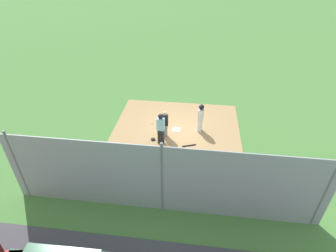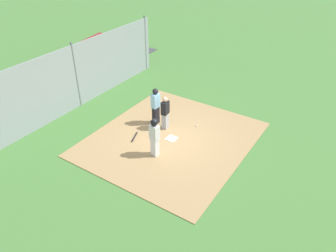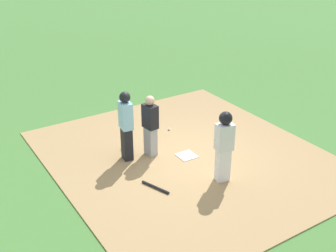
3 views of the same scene
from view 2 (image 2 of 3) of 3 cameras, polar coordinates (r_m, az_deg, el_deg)
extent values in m
plane|color=#477A38|center=(14.57, 0.62, -2.28)|extent=(140.00, 140.00, 0.00)
cube|color=#A88456|center=(14.56, 0.62, -2.23)|extent=(7.20, 6.40, 0.03)
cube|color=white|center=(14.55, 0.62, -2.15)|extent=(0.44, 0.44, 0.02)
cube|color=#9E9EA3|center=(15.07, -0.48, 0.90)|extent=(0.32, 0.25, 0.76)
cube|color=black|center=(14.73, -0.49, 3.15)|extent=(0.40, 0.30, 0.60)
sphere|color=tan|center=(14.52, -0.50, 4.59)|extent=(0.24, 0.24, 0.24)
cube|color=black|center=(15.43, -2.10, 1.89)|extent=(0.33, 0.26, 0.85)
cube|color=#8CC1E0|center=(15.05, -2.16, 4.38)|extent=(0.41, 0.31, 0.67)
sphere|color=black|center=(14.84, -2.20, 5.98)|extent=(0.27, 0.27, 0.27)
cube|color=silver|center=(13.40, -2.29, -3.60)|extent=(0.27, 0.34, 0.79)
cube|color=silver|center=(12.99, -2.35, -1.08)|extent=(0.33, 0.42, 0.63)
sphere|color=tan|center=(12.76, -2.40, 0.55)|extent=(0.25, 0.25, 0.25)
sphere|color=black|center=(12.75, -2.40, 0.62)|extent=(0.30, 0.30, 0.30)
cylinder|color=black|center=(14.69, -5.79, -1.86)|extent=(0.73, 0.31, 0.06)
ellipsoid|color=black|center=(15.86, -0.59, 1.30)|extent=(0.24, 0.20, 0.12)
sphere|color=white|center=(15.42, 4.93, 0.07)|extent=(0.07, 0.07, 0.07)
cube|color=#93999E|center=(17.07, -15.53, 8.18)|extent=(12.00, 0.05, 3.20)
cylinder|color=slate|center=(20.92, -3.93, 14.01)|extent=(0.10, 0.10, 3.35)
cylinder|color=slate|center=(17.04, -15.56, 8.41)|extent=(0.10, 0.10, 3.35)
cube|color=#424247|center=(20.71, -22.57, 6.37)|extent=(18.00, 5.20, 0.04)
cube|color=maroon|center=(23.58, -11.76, 12.41)|extent=(4.40, 2.30, 0.64)
cube|color=maroon|center=(23.50, -11.72, 13.90)|extent=(2.52, 1.89, 0.56)
cylinder|color=black|center=(22.12, -11.95, 10.74)|extent=(0.62, 0.27, 0.60)
cylinder|color=black|center=(23.12, -15.45, 11.24)|extent=(0.62, 0.27, 0.60)
cylinder|color=black|center=(24.21, -8.17, 13.04)|extent=(0.62, 0.27, 0.60)
cylinder|color=black|center=(25.13, -11.55, 13.45)|extent=(0.62, 0.27, 0.60)
cube|color=#235B38|center=(21.48, -16.95, 9.64)|extent=(4.24, 1.81, 0.64)
cube|color=#1E4E2F|center=(21.35, -16.92, 11.26)|extent=(2.35, 1.62, 0.56)
cylinder|color=black|center=(20.11, -18.04, 7.56)|extent=(0.60, 0.20, 0.60)
cylinder|color=black|center=(21.36, -21.13, 8.42)|extent=(0.60, 0.20, 0.60)
cylinder|color=black|center=(21.79, -12.75, 10.31)|extent=(0.60, 0.20, 0.60)
cylinder|color=black|center=(22.95, -15.91, 11.01)|extent=(0.60, 0.20, 0.60)
cylinder|color=black|center=(20.35, -26.51, 5.94)|extent=(0.61, 0.23, 0.60)
cylinder|color=black|center=(18.93, -24.10, 4.65)|extent=(0.61, 0.23, 0.60)
camera|label=1|loc=(21.06, -36.48, 28.67)|focal=28.65mm
camera|label=3|loc=(12.51, -44.78, 9.86)|focal=45.83mm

